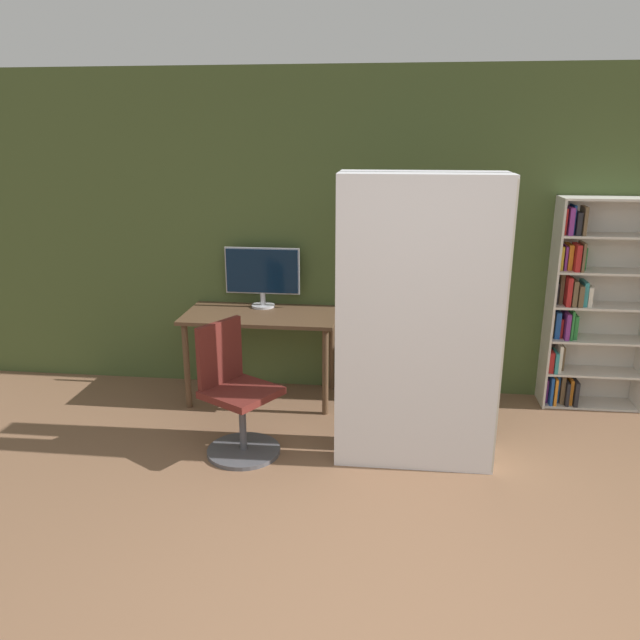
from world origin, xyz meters
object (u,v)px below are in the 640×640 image
bookshelf (586,308)px  mattress_near (419,329)px  monitor (262,274)px  office_chair (236,401)px  mattress_far (418,318)px

bookshelf → mattress_near: (-1.38, -1.19, 0.15)m
monitor → mattress_near: 1.74m
monitor → office_chair: monitor is taller
office_chair → mattress_near: size_ratio=0.48×
monitor → bookshelf: bearing=0.1°
office_chair → mattress_near: 1.38m
office_chair → bookshelf: bearing=23.6°
mattress_near → monitor: bearing=137.0°
mattress_near → mattress_far: size_ratio=1.00×
office_chair → monitor: bearing=91.7°
mattress_near → bookshelf: bearing=40.7°
monitor → mattress_far: (1.27, -0.95, -0.07)m
monitor → mattress_far: mattress_far is taller
office_chair → bookshelf: 2.90m
monitor → mattress_near: (1.27, -1.19, -0.07)m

